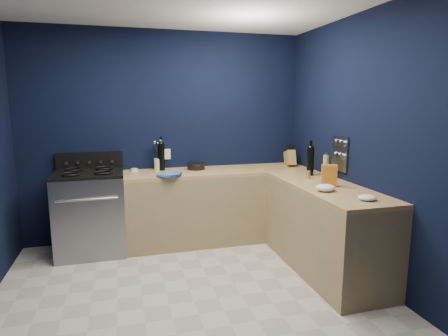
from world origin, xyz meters
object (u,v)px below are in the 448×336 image
object	(u,v)px
gas_range	(91,214)
knife_block	(290,158)
plate_stack	(169,175)
crouton_bag	(329,176)
utensil_crock	(159,164)

from	to	relation	value
gas_range	knife_block	size ratio (longest dim) A/B	4.67
gas_range	plate_stack	world-z (taller)	plate_stack
knife_block	crouton_bag	size ratio (longest dim) A/B	0.91
gas_range	crouton_bag	size ratio (longest dim) A/B	4.23
knife_block	crouton_bag	bearing A→B (deg)	-90.47
knife_block	plate_stack	bearing A→B (deg)	-164.09
utensil_crock	crouton_bag	size ratio (longest dim) A/B	0.66
utensil_crock	knife_block	xyz separation A→B (m)	(1.70, -0.15, 0.03)
gas_range	plate_stack	size ratio (longest dim) A/B	3.31
gas_range	utensil_crock	xyz separation A→B (m)	(0.81, 0.21, 0.51)
utensil_crock	crouton_bag	distance (m)	2.07
gas_range	utensil_crock	world-z (taller)	utensil_crock
plate_stack	knife_block	world-z (taller)	knife_block
knife_block	crouton_bag	world-z (taller)	knife_block
gas_range	knife_block	distance (m)	2.57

